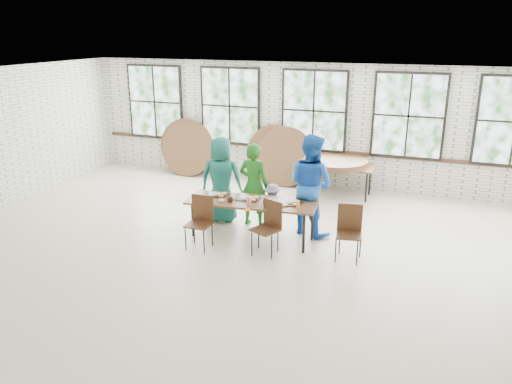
% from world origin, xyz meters
% --- Properties ---
extents(room, '(12.00, 12.00, 12.00)m').
position_xyz_m(room, '(0.00, 4.44, 1.83)').
color(room, beige).
rests_on(room, ground).
extents(dining_table, '(2.47, 1.04, 0.74)m').
position_xyz_m(dining_table, '(-0.22, 0.76, 0.69)').
color(dining_table, brown).
rests_on(dining_table, ground).
extents(chair_near_left, '(0.42, 0.41, 0.95)m').
position_xyz_m(chair_near_left, '(-0.95, 0.11, 0.56)').
color(chair_near_left, '#432816').
rests_on(chair_near_left, ground).
extents(chair_near_right, '(0.55, 0.54, 0.95)m').
position_xyz_m(chair_near_right, '(0.28, 0.28, 0.56)').
color(chair_near_right, '#432816').
rests_on(chair_near_right, ground).
extents(chair_spare, '(0.48, 0.47, 0.95)m').
position_xyz_m(chair_spare, '(1.63, 0.56, 0.56)').
color(chair_spare, '#432816').
rests_on(chair_spare, ground).
extents(adult_teal, '(0.94, 0.71, 1.75)m').
position_xyz_m(adult_teal, '(-1.12, 1.41, 0.87)').
color(adult_teal, '#1B6A62').
rests_on(adult_teal, ground).
extents(adult_green, '(0.64, 0.44, 1.68)m').
position_xyz_m(adult_green, '(-0.42, 1.41, 0.84)').
color(adult_green, '#1C621A').
rests_on(adult_green, ground).
extents(toddler, '(0.65, 0.49, 0.90)m').
position_xyz_m(toddler, '(-0.03, 1.41, 0.45)').
color(toddler, '#161440').
rests_on(toddler, ground).
extents(adult_blue, '(1.16, 1.06, 1.94)m').
position_xyz_m(adult_blue, '(0.72, 1.41, 0.97)').
color(adult_blue, blue).
rests_on(adult_blue, ground).
extents(storage_table, '(1.82, 0.79, 0.74)m').
position_xyz_m(storage_table, '(0.70, 3.84, 0.69)').
color(storage_table, brown).
rests_on(storage_table, ground).
extents(tabletop_clutter, '(1.92, 0.60, 0.11)m').
position_xyz_m(tabletop_clutter, '(-0.12, 0.73, 0.77)').
color(tabletop_clutter, black).
rests_on(tabletop_clutter, dining_table).
extents(round_tops_stacked, '(1.50, 1.50, 0.13)m').
position_xyz_m(round_tops_stacked, '(0.70, 3.84, 0.80)').
color(round_tops_stacked, brown).
rests_on(round_tops_stacked, storage_table).
extents(round_tops_leaning, '(4.32, 0.48, 1.49)m').
position_xyz_m(round_tops_leaning, '(-2.10, 4.24, 0.73)').
color(round_tops_leaning, brown).
rests_on(round_tops_leaning, ground).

